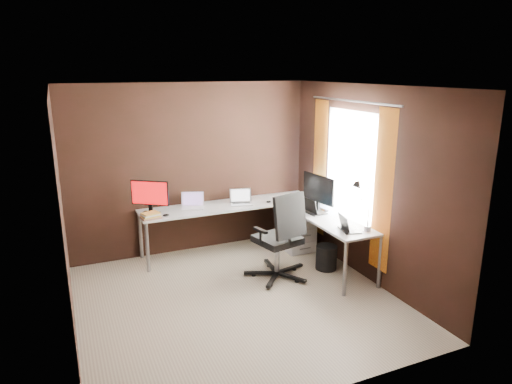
% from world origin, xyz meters
% --- Properties ---
extents(room, '(3.60, 3.60, 2.50)m').
position_xyz_m(room, '(0.34, 0.07, 1.28)').
color(room, '#BAAE91').
rests_on(room, ground).
extents(desk, '(2.65, 2.25, 0.73)m').
position_xyz_m(desk, '(0.84, 1.04, 0.68)').
color(desk, silver).
rests_on(desk, ground).
extents(drawer_pedestal, '(0.42, 0.50, 0.60)m').
position_xyz_m(drawer_pedestal, '(1.43, 1.15, 0.30)').
color(drawer_pedestal, silver).
rests_on(drawer_pedestal, ground).
extents(monitor_left, '(0.46, 0.33, 0.47)m').
position_xyz_m(monitor_left, '(-0.68, 1.53, 0.99)').
color(monitor_left, black).
rests_on(monitor_left, desk).
extents(monitor_right, '(0.19, 0.63, 0.52)m').
position_xyz_m(monitor_right, '(1.52, 0.72, 1.02)').
color(monitor_right, black).
rests_on(monitor_right, desk).
extents(laptop_white, '(0.38, 0.33, 0.22)m').
position_xyz_m(laptop_white, '(-0.07, 1.57, 0.78)').
color(laptop_white, silver).
rests_on(laptop_white, desk).
extents(laptop_silver, '(0.37, 0.30, 0.22)m').
position_xyz_m(laptop_silver, '(0.65, 1.47, 0.78)').
color(laptop_silver, silver).
rests_on(laptop_silver, desk).
extents(laptop_black_big, '(0.27, 0.36, 0.22)m').
position_xyz_m(laptop_black_big, '(1.39, 0.65, 0.78)').
color(laptop_black_big, black).
rests_on(laptop_black_big, desk).
extents(laptop_black_small, '(0.28, 0.34, 0.20)m').
position_xyz_m(laptop_black_small, '(1.43, -0.15, 0.78)').
color(laptop_black_small, black).
rests_on(laptop_black_small, desk).
extents(book_stack, '(0.28, 0.24, 0.08)m').
position_xyz_m(book_stack, '(-0.72, 1.31, 0.77)').
color(book_stack, '#9A6A53').
rests_on(book_stack, desk).
extents(mouse_left, '(0.11, 0.09, 0.04)m').
position_xyz_m(mouse_left, '(-0.52, 1.31, 0.75)').
color(mouse_left, black).
rests_on(mouse_left, desk).
extents(mouse_corner, '(0.09, 0.06, 0.03)m').
position_xyz_m(mouse_corner, '(1.05, 1.34, 0.75)').
color(mouse_corner, black).
rests_on(mouse_corner, desk).
extents(desk_lamp, '(0.20, 0.23, 0.63)m').
position_xyz_m(desk_lamp, '(1.58, -0.20, 1.13)').
color(desk_lamp, slate).
rests_on(desk_lamp, desk).
extents(office_chair, '(0.66, 0.68, 1.18)m').
position_xyz_m(office_chair, '(0.74, 0.37, 0.35)').
color(office_chair, black).
rests_on(office_chair, ground).
extents(wastebasket, '(0.38, 0.38, 0.33)m').
position_xyz_m(wastebasket, '(1.46, 0.34, 0.17)').
color(wastebasket, black).
rests_on(wastebasket, ground).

